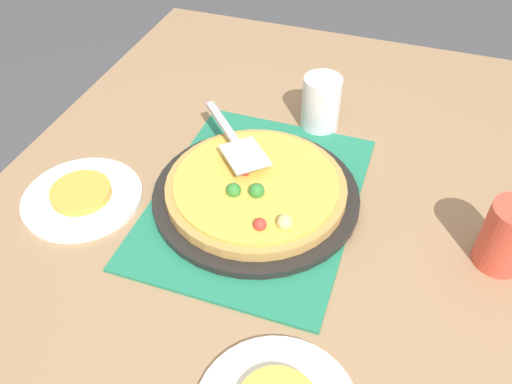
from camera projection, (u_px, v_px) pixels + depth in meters
dining_table at (256, 239)px, 1.06m from camera, size 1.40×1.00×0.75m
placemat at (256, 199)px, 0.98m from camera, size 0.48×0.36×0.01m
pizza_pan at (256, 195)px, 0.98m from camera, size 0.38×0.38×0.01m
pizza at (256, 187)px, 0.96m from camera, size 0.33×0.33×0.05m
plate_far_right at (82, 198)px, 0.98m from camera, size 0.22×0.22×0.01m
served_slice_right at (81, 192)px, 0.98m from camera, size 0.11×0.11×0.02m
cup_near at (507, 236)px, 0.84m from camera, size 0.08×0.08×0.12m
cup_corner at (321, 104)px, 1.11m from camera, size 0.08×0.08×0.12m
pizza_server at (235, 141)px, 1.00m from camera, size 0.20×0.19×0.01m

